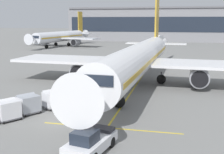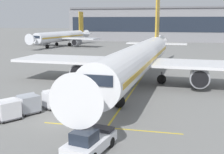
{
  "view_description": "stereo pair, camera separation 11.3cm",
  "coord_description": "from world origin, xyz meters",
  "px_view_note": "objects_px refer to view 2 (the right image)",
  "views": [
    {
      "loc": [
        10.36,
        -23.3,
        8.9
      ],
      "look_at": [
        3.55,
        6.63,
        2.96
      ],
      "focal_mm": 46.96,
      "sensor_mm": 36.0,
      "label": 1
    },
    {
      "loc": [
        10.47,
        -23.27,
        8.9
      ],
      "look_at": [
        3.55,
        6.63,
        2.96
      ],
      "focal_mm": 46.96,
      "sensor_mm": 36.0,
      "label": 2
    }
  ],
  "objects_px": {
    "baggage_cart_third": "(8,109)",
    "ground_crew_by_loader": "(78,99)",
    "safety_cone_engine_keepout": "(91,82)",
    "belt_loader": "(83,95)",
    "safety_cone_nose_mark": "(88,83)",
    "baggage_cart_second": "(28,104)",
    "safety_cone_wingtip": "(94,86)",
    "ground_crew_by_carts": "(73,95)",
    "ground_crew_marshaller": "(52,97)",
    "distant_airplane": "(62,37)",
    "pushback_tug": "(90,142)",
    "parked_airplane": "(140,58)",
    "baggage_cart_lead": "(53,99)"
  },
  "relations": [
    {
      "from": "baggage_cart_second",
      "to": "safety_cone_wingtip",
      "type": "relative_size",
      "value": 3.65
    },
    {
      "from": "baggage_cart_second",
      "to": "ground_crew_by_carts",
      "type": "xyz_separation_m",
      "value": [
        3.04,
        4.1,
        -0.0
      ]
    },
    {
      "from": "baggage_cart_second",
      "to": "safety_cone_nose_mark",
      "type": "bearing_deg",
      "value": 82.8
    },
    {
      "from": "baggage_cart_lead",
      "to": "baggage_cart_second",
      "type": "bearing_deg",
      "value": -125.95
    },
    {
      "from": "ground_crew_marshaller",
      "to": "distant_airplane",
      "type": "height_order",
      "value": "distant_airplane"
    },
    {
      "from": "baggage_cart_second",
      "to": "ground_crew_by_loader",
      "type": "distance_m",
      "value": 4.9
    },
    {
      "from": "pushback_tug",
      "to": "distant_airplane",
      "type": "bearing_deg",
      "value": 113.82
    },
    {
      "from": "distant_airplane",
      "to": "safety_cone_wingtip",
      "type": "bearing_deg",
      "value": -63.9
    },
    {
      "from": "belt_loader",
      "to": "pushback_tug",
      "type": "bearing_deg",
      "value": -69.41
    },
    {
      "from": "safety_cone_engine_keepout",
      "to": "safety_cone_wingtip",
      "type": "relative_size",
      "value": 0.99
    },
    {
      "from": "parked_airplane",
      "to": "ground_crew_marshaller",
      "type": "bearing_deg",
      "value": -119.6
    },
    {
      "from": "baggage_cart_third",
      "to": "ground_crew_by_loader",
      "type": "xyz_separation_m",
      "value": [
        5.04,
        4.72,
        -0.0
      ]
    },
    {
      "from": "ground_crew_marshaller",
      "to": "safety_cone_nose_mark",
      "type": "height_order",
      "value": "ground_crew_marshaller"
    },
    {
      "from": "baggage_cart_third",
      "to": "safety_cone_engine_keepout",
      "type": "xyz_separation_m",
      "value": [
        2.89,
        16.07,
        -0.64
      ]
    },
    {
      "from": "pushback_tug",
      "to": "ground_crew_marshaller",
      "type": "relative_size",
      "value": 2.71
    },
    {
      "from": "safety_cone_wingtip",
      "to": "distant_airplane",
      "type": "distance_m",
      "value": 67.06
    },
    {
      "from": "parked_airplane",
      "to": "baggage_cart_third",
      "type": "relative_size",
      "value": 17.48
    },
    {
      "from": "baggage_cart_second",
      "to": "ground_crew_by_carts",
      "type": "distance_m",
      "value": 5.1
    },
    {
      "from": "belt_loader",
      "to": "safety_cone_nose_mark",
      "type": "xyz_separation_m",
      "value": [
        -2.32,
        8.84,
        -0.62
      ]
    },
    {
      "from": "belt_loader",
      "to": "ground_crew_marshaller",
      "type": "distance_m",
      "value": 3.32
    },
    {
      "from": "safety_cone_engine_keepout",
      "to": "safety_cone_wingtip",
      "type": "height_order",
      "value": "safety_cone_wingtip"
    },
    {
      "from": "baggage_cart_third",
      "to": "ground_crew_by_loader",
      "type": "height_order",
      "value": "baggage_cart_third"
    },
    {
      "from": "safety_cone_wingtip",
      "to": "ground_crew_by_carts",
      "type": "bearing_deg",
      "value": -91.39
    },
    {
      "from": "baggage_cart_second",
      "to": "safety_cone_nose_mark",
      "type": "distance_m",
      "value": 13.57
    },
    {
      "from": "belt_loader",
      "to": "ground_crew_by_loader",
      "type": "relative_size",
      "value": 2.74
    },
    {
      "from": "safety_cone_engine_keepout",
      "to": "distant_airplane",
      "type": "height_order",
      "value": "distant_airplane"
    },
    {
      "from": "safety_cone_wingtip",
      "to": "ground_crew_by_loader",
      "type": "bearing_deg",
      "value": -83.8
    },
    {
      "from": "ground_crew_marshaller",
      "to": "distant_airplane",
      "type": "bearing_deg",
      "value": 111.83
    },
    {
      "from": "baggage_cart_third",
      "to": "ground_crew_by_carts",
      "type": "height_order",
      "value": "baggage_cart_third"
    },
    {
      "from": "ground_crew_by_carts",
      "to": "safety_cone_wingtip",
      "type": "height_order",
      "value": "ground_crew_by_carts"
    },
    {
      "from": "safety_cone_engine_keepout",
      "to": "baggage_cart_third",
      "type": "bearing_deg",
      "value": -100.19
    },
    {
      "from": "baggage_cart_second",
      "to": "safety_cone_engine_keepout",
      "type": "distance_m",
      "value": 14.1
    },
    {
      "from": "distant_airplane",
      "to": "belt_loader",
      "type": "bearing_deg",
      "value": -65.64
    },
    {
      "from": "baggage_cart_second",
      "to": "safety_cone_wingtip",
      "type": "xyz_separation_m",
      "value": [
        3.22,
        11.3,
        -0.64
      ]
    },
    {
      "from": "baggage_cart_lead",
      "to": "safety_cone_engine_keepout",
      "type": "xyz_separation_m",
      "value": [
        0.4,
        11.71,
        -0.64
      ]
    },
    {
      "from": "ground_crew_by_loader",
      "to": "safety_cone_engine_keepout",
      "type": "distance_m",
      "value": 11.57
    },
    {
      "from": "pushback_tug",
      "to": "ground_crew_by_loader",
      "type": "distance_m",
      "value": 10.39
    },
    {
      "from": "safety_cone_engine_keepout",
      "to": "baggage_cart_lead",
      "type": "bearing_deg",
      "value": -91.95
    },
    {
      "from": "parked_airplane",
      "to": "pushback_tug",
      "type": "distance_m",
      "value": 22.84
    },
    {
      "from": "safety_cone_nose_mark",
      "to": "baggage_cart_lead",
      "type": "bearing_deg",
      "value": -90.43
    },
    {
      "from": "parked_airplane",
      "to": "baggage_cart_second",
      "type": "bearing_deg",
      "value": -118.84
    },
    {
      "from": "safety_cone_wingtip",
      "to": "ground_crew_marshaller",
      "type": "bearing_deg",
      "value": -102.74
    },
    {
      "from": "baggage_cart_lead",
      "to": "safety_cone_nose_mark",
      "type": "bearing_deg",
      "value": 89.57
    },
    {
      "from": "distant_airplane",
      "to": "ground_crew_by_loader",
      "type": "bearing_deg",
      "value": -66.18
    },
    {
      "from": "safety_cone_wingtip",
      "to": "pushback_tug",
      "type": "bearing_deg",
      "value": -74.26
    },
    {
      "from": "baggage_cart_lead",
      "to": "ground_crew_marshaller",
      "type": "height_order",
      "value": "baggage_cart_lead"
    },
    {
      "from": "parked_airplane",
      "to": "safety_cone_nose_mark",
      "type": "relative_size",
      "value": 75.84
    },
    {
      "from": "baggage_cart_third",
      "to": "ground_crew_by_loader",
      "type": "relative_size",
      "value": 1.55
    },
    {
      "from": "baggage_cart_second",
      "to": "ground_crew_by_loader",
      "type": "height_order",
      "value": "baggage_cart_second"
    },
    {
      "from": "baggage_cart_lead",
      "to": "ground_crew_by_carts",
      "type": "height_order",
      "value": "baggage_cart_lead"
    }
  ]
}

